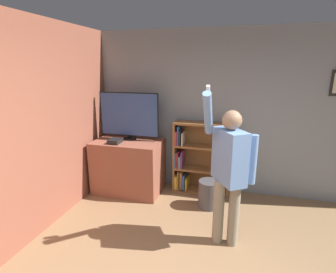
% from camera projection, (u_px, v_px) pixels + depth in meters
% --- Properties ---
extents(wall_back, '(6.16, 0.09, 2.70)m').
position_uv_depth(wall_back, '(220.00, 113.00, 4.34)').
color(wall_back, gray).
rests_on(wall_back, ground_plane).
extents(wall_side_brick, '(0.06, 4.35, 2.70)m').
position_uv_depth(wall_side_brick, '(55.00, 124.00, 3.57)').
color(wall_side_brick, '#93513D').
rests_on(wall_side_brick, ground_plane).
extents(tv_ledge, '(1.12, 0.72, 0.90)m').
position_uv_depth(tv_ledge, '(129.00, 166.00, 4.49)').
color(tv_ledge, '#93513D').
rests_on(tv_ledge, ground_plane).
extents(television, '(1.03, 0.22, 0.80)m').
position_uv_depth(television, '(129.00, 116.00, 4.37)').
color(television, black).
rests_on(television, tv_ledge).
extents(game_console, '(0.18, 0.21, 0.07)m').
position_uv_depth(game_console, '(115.00, 141.00, 4.23)').
color(game_console, black).
rests_on(game_console, tv_ledge).
extents(bookshelf, '(0.96, 0.28, 1.22)m').
position_uv_depth(bookshelf, '(197.00, 159.00, 4.46)').
color(bookshelf, brown).
rests_on(bookshelf, ground_plane).
extents(person, '(0.59, 0.56, 1.93)m').
position_uv_depth(person, '(229.00, 167.00, 2.98)').
color(person, gray).
rests_on(person, ground_plane).
extents(waste_bin, '(0.32, 0.32, 0.43)m').
position_uv_depth(waste_bin, '(209.00, 194.00, 4.01)').
color(waste_bin, '#4C4C51').
rests_on(waste_bin, ground_plane).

